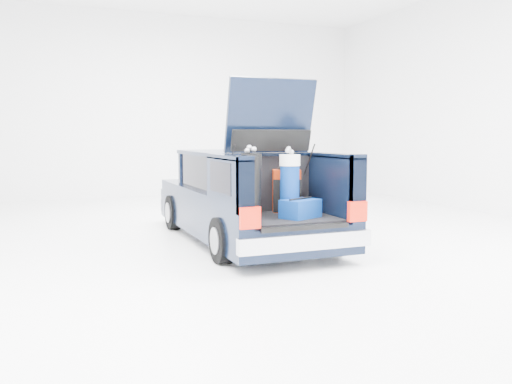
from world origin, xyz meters
name	(u,v)px	position (x,y,z in m)	size (l,w,h in m)	color
ground	(245,241)	(0.00, 0.00, 0.00)	(14.00, 14.00, 0.00)	white
car	(242,198)	(0.00, 0.11, 0.67)	(1.87, 4.65, 2.47)	black
red_suitcase	(287,191)	(0.23, -1.10, 0.90)	(0.44, 0.37, 0.64)	#721903
black_golf_bag	(251,187)	(-0.50, -1.57, 1.03)	(0.29, 0.34, 0.96)	black
blue_golf_bag	(290,185)	(0.11, -1.46, 1.03)	(0.33, 0.33, 0.94)	black
blue_duffel	(300,209)	(0.17, -1.66, 0.72)	(0.60, 0.52, 0.27)	navy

